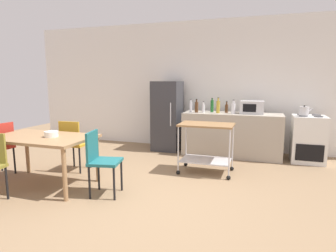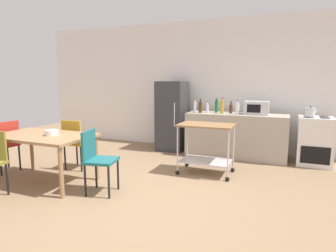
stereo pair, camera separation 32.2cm
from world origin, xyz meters
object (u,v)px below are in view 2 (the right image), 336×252
at_px(bottle_olive_oil, 222,107).
at_px(bottle_soy_sauce, 237,109).
at_px(chair_teal, 97,157).
at_px(kitchen_cart, 206,140).
at_px(bottle_hot_sauce, 200,107).
at_px(fruit_bowl, 51,133).
at_px(chair_mustard, 76,141).
at_px(stove_oven, 315,141).
at_px(dining_table, 43,140).
at_px(microwave, 257,108).
at_px(bottle_sesame_oil, 195,107).
at_px(chair_red, 5,143).
at_px(bottle_sparkling_water, 207,108).
at_px(bottle_soda, 231,109).
at_px(refrigerator, 172,116).
at_px(bottle_vinegar, 216,106).
at_px(kettle, 310,112).

height_order(bottle_olive_oil, bottle_soy_sauce, bottle_olive_oil).
height_order(chair_teal, bottle_olive_oil, bottle_olive_oil).
distance_m(kitchen_cart, bottle_hot_sauce, 1.33).
distance_m(bottle_olive_oil, fruit_bowl, 3.27).
xyz_separation_m(chair_mustard, stove_oven, (3.94, 1.92, -0.07)).
distance_m(dining_table, bottle_hot_sauce, 3.10).
bearing_deg(chair_mustard, bottle_olive_oil, -143.64).
xyz_separation_m(chair_teal, kitchen_cart, (1.19, 1.40, 0.05)).
distance_m(chair_teal, microwave, 3.33).
bearing_deg(bottle_hot_sauce, bottle_sesame_oil, 162.25).
relative_size(chair_red, kitchen_cart, 0.98).
relative_size(bottle_soy_sauce, microwave, 0.62).
bearing_deg(bottle_sparkling_water, bottle_olive_oil, -4.55).
height_order(bottle_sesame_oil, bottle_soda, bottle_sesame_oil).
height_order(stove_oven, bottle_sesame_oil, bottle_sesame_oil).
bearing_deg(fruit_bowl, bottle_olive_oil, 50.96).
distance_m(bottle_soy_sauce, fruit_bowl, 3.46).
distance_m(stove_oven, kitchen_cart, 2.17).
bearing_deg(bottle_hot_sauce, kitchen_cart, -69.31).
height_order(chair_teal, refrigerator, refrigerator).
bearing_deg(kitchen_cart, chair_mustard, -163.87).
bearing_deg(microwave, bottle_olive_oil, -169.70).
distance_m(chair_teal, refrigerator, 2.78).
height_order(stove_oven, bottle_soy_sauce, bottle_soy_sauce).
bearing_deg(microwave, chair_mustard, -145.76).
bearing_deg(bottle_vinegar, dining_table, -127.22).
bearing_deg(chair_mustard, chair_red, 27.67).
distance_m(stove_oven, bottle_vinegar, 1.98).
bearing_deg(stove_oven, kitchen_cart, -143.63).
relative_size(dining_table, kitchen_cart, 1.65).
bearing_deg(microwave, bottle_sparkling_water, -174.40).
distance_m(chair_red, bottle_sesame_oil, 3.62).
bearing_deg(chair_red, bottle_vinegar, 137.17).
bearing_deg(microwave, chair_teal, -124.37).
relative_size(chair_red, fruit_bowl, 4.49).
relative_size(bottle_vinegar, bottle_soy_sauce, 1.05).
xyz_separation_m(chair_red, bottle_olive_oil, (3.20, 2.43, 0.52)).
xyz_separation_m(kitchen_cart, bottle_vinegar, (-0.15, 1.36, 0.46)).
bearing_deg(microwave, bottle_soda, 179.63).
bearing_deg(kettle, chair_teal, -137.38).
bearing_deg(kettle, bottle_hot_sauce, -179.61).
xyz_separation_m(microwave, fruit_bowl, (-2.72, -2.66, -0.24)).
bearing_deg(bottle_olive_oil, chair_red, -142.77).
bearing_deg(bottle_vinegar, kettle, -5.69).
xyz_separation_m(bottle_hot_sauce, bottle_vinegar, (0.30, 0.19, 0.01)).
distance_m(chair_mustard, bottle_sesame_oil, 2.51).
distance_m(microwave, fruit_bowl, 3.81).
relative_size(dining_table, bottle_soy_sauce, 5.27).
relative_size(bottle_sesame_oil, bottle_soy_sauce, 0.98).
distance_m(bottle_hot_sauce, bottle_olive_oil, 0.45).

